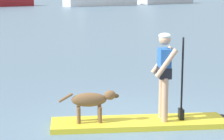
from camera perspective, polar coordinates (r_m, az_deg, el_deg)
ground_plane at (r=8.14m, az=3.61°, el=-7.38°), size 400.00×400.00×0.00m
paddleboard at (r=8.17m, az=5.21°, el=-6.98°), size 3.56×2.17×0.10m
person_paddler at (r=7.97m, az=7.07°, el=-0.00°), size 0.68×0.60×1.65m
dog at (r=7.90m, az=-2.71°, el=-4.12°), size 1.04×0.54×0.59m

